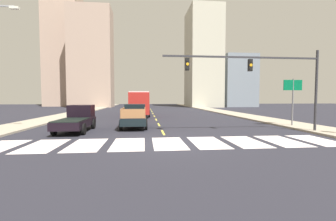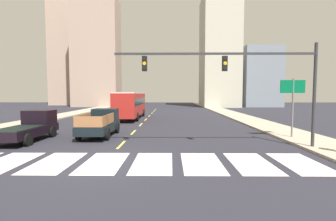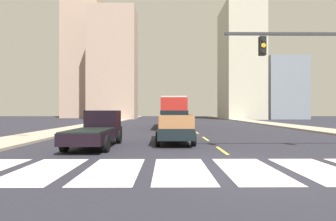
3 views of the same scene
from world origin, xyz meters
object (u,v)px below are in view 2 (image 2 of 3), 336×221
(pickup_stakebed, at_px, (101,123))
(city_bus, at_px, (131,103))
(traffic_signal_gantry, at_px, (248,74))
(pickup_dark, at_px, (31,126))
(direction_sign_green, at_px, (293,95))

(pickup_stakebed, relative_size, city_bus, 0.48)
(city_bus, xyz_separation_m, traffic_signal_gantry, (9.39, -17.05, 2.33))
(pickup_dark, relative_size, city_bus, 0.48)
(city_bus, bearing_deg, pickup_dark, -107.64)
(pickup_dark, bearing_deg, pickup_stakebed, 21.67)
(pickup_dark, xyz_separation_m, direction_sign_green, (18.02, 0.55, 2.11))
(pickup_stakebed, xyz_separation_m, direction_sign_green, (13.71, -1.33, 2.10))
(pickup_stakebed, relative_size, pickup_dark, 1.00)
(direction_sign_green, bearing_deg, pickup_dark, -178.24)
(pickup_stakebed, bearing_deg, direction_sign_green, -8.09)
(pickup_stakebed, height_order, city_bus, city_bus)
(pickup_dark, distance_m, direction_sign_green, 18.15)
(pickup_stakebed, relative_size, direction_sign_green, 1.24)
(pickup_dark, distance_m, traffic_signal_gantry, 14.54)
(pickup_stakebed, bearing_deg, city_bus, 86.47)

